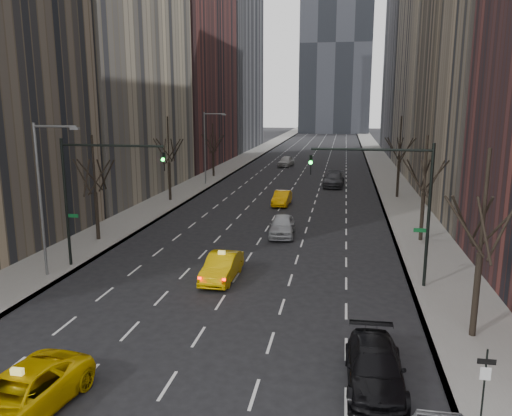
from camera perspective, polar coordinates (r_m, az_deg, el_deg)
The scene contains 24 objects.
ground at distance 19.81m, azimuth -10.07°, elevation -19.36°, with size 400.00×400.00×0.00m, color black.
sidewalk_left at distance 88.36m, azimuth -2.03°, elevation 5.27°, with size 4.50×320.00×0.15m, color slate.
sidewalk_right at distance 86.64m, azimuth 14.08°, elevation 4.79°, with size 4.50×320.00×0.15m, color slate.
bld_left_far at distance 87.17m, azimuth -9.05°, elevation 19.50°, with size 14.00×28.00×44.00m, color brown.
bld_left_deep at distance 116.88m, azimuth -4.05°, elevation 21.59°, with size 14.00×30.00×60.00m, color #5C5B60.
bld_right_deep at distance 113.46m, azimuth 18.97°, elevation 20.79°, with size 14.00×30.00×58.00m, color #5C5B60.
tree_lw_b at distance 38.93m, azimuth -17.87°, elevation 1.69°, with size 3.36×3.50×7.82m.
tree_lw_c at distance 53.38m, azimuth -9.91°, elevation 5.05°, with size 3.36×3.50×8.74m.
tree_lw_d at distance 70.53m, azimuth -4.92°, elevation 6.41°, with size 3.36×3.50×7.36m.
tree_rw_a at distance 23.48m, azimuth 24.21°, elevation -4.86°, with size 3.36×3.50×8.28m.
tree_rw_b at distance 38.83m, azimuth 18.61°, elevation 1.62°, with size 3.36×3.50×7.82m.
tree_rw_c at distance 56.48m, azimuth 16.03°, elevation 5.13°, with size 3.36×3.50×8.74m.
traffic_mast_left at distance 32.07m, azimuth -18.46°, elevation 2.79°, with size 6.69×0.39×8.00m.
traffic_mast_right at distance 28.38m, azimuth 15.95°, elevation 1.83°, with size 6.69×0.39×8.00m.
streetlight_near at distance 31.24m, azimuth -23.00°, elevation 2.47°, with size 2.83×0.22×9.00m.
streetlight_far at distance 63.32m, azimuth -5.57°, elevation 7.65°, with size 2.83×0.22×9.00m.
sign_post at distance 17.63m, azimuth 24.63°, elevation -17.83°, with size 0.55×0.06×2.80m.
taxi_suv at distance 19.23m, azimuth -25.47°, elevation -18.81°, with size 2.53×5.48×1.52m, color #D7AB04.
taxi_sedan at distance 29.64m, azimuth -3.92°, elevation -6.73°, with size 1.63×4.68×1.54m, color #DAAA04.
silver_sedan_ahead at distance 39.25m, azimuth 3.01°, elevation -2.01°, with size 1.91×4.74×1.61m, color #ACAFB4.
parked_suv_black at distance 19.63m, azimuth 13.41°, elevation -17.31°, with size 2.09×5.13×1.49m, color black.
far_taxi at distance 51.02m, azimuth 2.98°, elevation 1.13°, with size 1.53×4.38×1.44m, color #FFAB05.
far_suv_grey at distance 63.30m, azimuth 8.89°, elevation 3.25°, with size 2.46×6.05×1.76m, color #303136.
far_car_white at distance 82.91m, azimuth 3.44°, elevation 5.36°, with size 2.00×4.98×1.70m, color #BBBBBB.
Camera 1 is at (6.13, -15.83, 10.21)m, focal length 35.00 mm.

